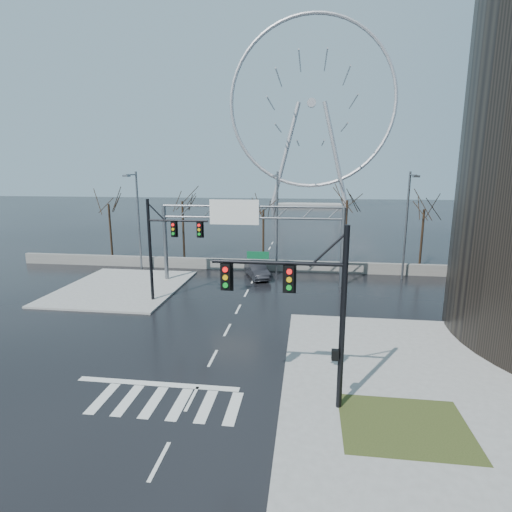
% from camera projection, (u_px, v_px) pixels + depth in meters
% --- Properties ---
extents(ground, '(260.00, 260.00, 0.00)m').
position_uv_depth(ground, '(213.00, 358.00, 21.86)').
color(ground, black).
rests_on(ground, ground).
extents(sidewalk_right_ext, '(12.00, 10.00, 0.15)m').
position_uv_depth(sidewalk_right_ext, '(394.00, 351.00, 22.51)').
color(sidewalk_right_ext, gray).
rests_on(sidewalk_right_ext, ground).
extents(sidewalk_far, '(10.00, 12.00, 0.15)m').
position_uv_depth(sidewalk_far, '(122.00, 287.00, 34.89)').
color(sidewalk_far, gray).
rests_on(sidewalk_far, ground).
extents(grass_strip, '(5.00, 4.00, 0.02)m').
position_uv_depth(grass_strip, '(404.00, 425.00, 15.83)').
color(grass_strip, '#2E3616').
rests_on(grass_strip, sidewalk_near).
extents(barrier_wall, '(52.00, 0.50, 1.10)m').
position_uv_depth(barrier_wall, '(258.00, 265.00, 41.14)').
color(barrier_wall, slate).
rests_on(barrier_wall, ground).
extents(signal_mast_near, '(5.52, 0.41, 8.00)m').
position_uv_depth(signal_mast_near, '(310.00, 301.00, 16.27)').
color(signal_mast_near, black).
rests_on(signal_mast_near, ground).
extents(signal_mast_far, '(4.72, 0.41, 8.00)m').
position_uv_depth(signal_mast_far, '(164.00, 241.00, 30.29)').
color(signal_mast_far, black).
rests_on(signal_mast_far, ground).
extents(sign_gantry, '(16.36, 0.40, 7.60)m').
position_uv_depth(sign_gantry, '(247.00, 227.00, 35.33)').
color(sign_gantry, slate).
rests_on(sign_gantry, ground).
extents(streetlight_left, '(0.50, 2.55, 10.00)m').
position_uv_depth(streetlight_left, '(137.00, 214.00, 39.77)').
color(streetlight_left, slate).
rests_on(streetlight_left, ground).
extents(streetlight_mid, '(0.50, 2.55, 10.00)m').
position_uv_depth(streetlight_mid, '(277.00, 216.00, 37.98)').
color(streetlight_mid, slate).
rests_on(streetlight_mid, ground).
extents(streetlight_right, '(0.50, 2.55, 10.00)m').
position_uv_depth(streetlight_right, '(408.00, 217.00, 36.45)').
color(streetlight_right, slate).
rests_on(streetlight_right, ground).
extents(tree_far_left, '(3.50, 3.50, 7.00)m').
position_uv_depth(tree_far_left, '(109.00, 210.00, 46.27)').
color(tree_far_left, black).
rests_on(tree_far_left, ground).
extents(tree_left, '(3.75, 3.75, 7.50)m').
position_uv_depth(tree_left, '(182.00, 208.00, 44.55)').
color(tree_left, black).
rests_on(tree_left, ground).
extents(tree_center, '(3.25, 3.25, 6.50)m').
position_uv_depth(tree_center, '(263.00, 216.00, 44.53)').
color(tree_center, black).
rests_on(tree_center, ground).
extents(tree_right, '(3.90, 3.90, 7.80)m').
position_uv_depth(tree_right, '(347.00, 208.00, 42.20)').
color(tree_right, black).
rests_on(tree_right, ground).
extents(tree_far_right, '(3.40, 3.40, 6.80)m').
position_uv_depth(tree_far_right, '(424.00, 216.00, 41.83)').
color(tree_far_right, black).
rests_on(tree_far_right, ground).
extents(ferris_wheel, '(45.00, 6.00, 50.91)m').
position_uv_depth(ferris_wheel, '(311.00, 110.00, 107.86)').
color(ferris_wheel, gray).
rests_on(ferris_wheel, ground).
extents(car, '(3.11, 4.68, 1.46)m').
position_uv_depth(car, '(257.00, 270.00, 38.16)').
color(car, black).
rests_on(car, ground).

